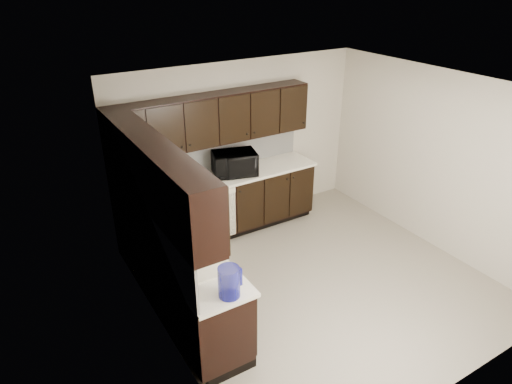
{
  "coord_description": "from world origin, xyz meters",
  "views": [
    {
      "loc": [
        -3.16,
        -3.69,
        3.67
      ],
      "look_at": [
        -0.55,
        0.6,
        1.18
      ],
      "focal_mm": 32.0,
      "sensor_mm": 36.0,
      "label": 1
    }
  ],
  "objects_px": {
    "toaster_oven": "(133,190)",
    "blue_pitcher": "(229,282)",
    "storage_bin": "(173,225)",
    "sink": "(194,265)",
    "microwave": "(235,163)"
  },
  "relations": [
    {
      "from": "sink",
      "to": "toaster_oven",
      "type": "xyz_separation_m",
      "value": [
        -0.07,
        1.75,
        0.16
      ]
    },
    {
      "from": "sink",
      "to": "microwave",
      "type": "height_order",
      "value": "microwave"
    },
    {
      "from": "sink",
      "to": "toaster_oven",
      "type": "bearing_deg",
      "value": 92.26
    },
    {
      "from": "storage_bin",
      "to": "blue_pitcher",
      "type": "height_order",
      "value": "blue_pitcher"
    },
    {
      "from": "microwave",
      "to": "blue_pitcher",
      "type": "distance_m",
      "value": 2.74
    },
    {
      "from": "blue_pitcher",
      "to": "toaster_oven",
      "type": "bearing_deg",
      "value": 112.59
    },
    {
      "from": "sink",
      "to": "toaster_oven",
      "type": "relative_size",
      "value": 2.62
    },
    {
      "from": "storage_bin",
      "to": "toaster_oven",
      "type": "bearing_deg",
      "value": 95.15
    },
    {
      "from": "microwave",
      "to": "blue_pitcher",
      "type": "height_order",
      "value": "microwave"
    },
    {
      "from": "storage_bin",
      "to": "blue_pitcher",
      "type": "xyz_separation_m",
      "value": [
        0.02,
        -1.31,
        0.06
      ]
    },
    {
      "from": "storage_bin",
      "to": "blue_pitcher",
      "type": "bearing_deg",
      "value": -89.29
    },
    {
      "from": "sink",
      "to": "microwave",
      "type": "xyz_separation_m",
      "value": [
        1.42,
        1.69,
        0.23
      ]
    },
    {
      "from": "sink",
      "to": "storage_bin",
      "type": "bearing_deg",
      "value": 86.98
    },
    {
      "from": "toaster_oven",
      "to": "blue_pitcher",
      "type": "relative_size",
      "value": 1.02
    },
    {
      "from": "sink",
      "to": "blue_pitcher",
      "type": "xyz_separation_m",
      "value": [
        0.05,
        -0.69,
        0.21
      ]
    }
  ]
}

